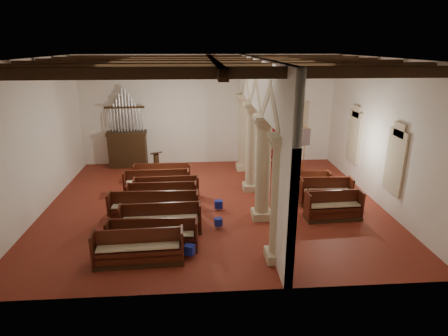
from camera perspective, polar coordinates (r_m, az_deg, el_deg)
floor at (r=16.12m, az=-1.52°, el=-5.46°), size 14.00×14.00×0.00m
ceiling at (r=14.74m, az=-1.72°, el=16.39°), size 14.00×14.00×0.00m
wall_back at (r=21.03m, az=-2.36°, el=8.77°), size 14.00×0.02×6.00m
wall_front at (r=9.43m, az=0.02°, el=-3.52°), size 14.00×0.02×6.00m
wall_left at (r=16.42m, az=-26.88°, el=4.03°), size 0.02×12.00×6.00m
wall_right at (r=16.95m, az=22.84°, el=4.98°), size 0.02×12.00×6.00m
ceiling_beams at (r=14.75m, az=-1.72°, el=15.69°), size 13.80×11.80×0.30m
arcade at (r=15.21m, az=5.21°, el=7.13°), size 0.90×11.90×6.00m
window_right_a at (r=15.86m, az=24.77°, el=0.87°), size 0.03×1.00×2.20m
window_right_b at (r=19.32m, az=19.27°, el=4.46°), size 0.03×1.00×2.20m
window_back at (r=21.89m, az=10.96°, el=6.70°), size 1.00×0.03×2.20m
pipe_organ at (r=21.22m, az=-14.52°, el=3.79°), size 2.10×0.85×4.40m
lectern at (r=19.87m, az=-10.25°, el=0.55°), size 0.62×0.67×1.26m
dossal_curtain at (r=21.72m, az=7.00°, el=4.01°), size 1.80×0.07×2.17m
processional_banner at (r=20.21m, az=12.05°, el=1.62°), size 0.57×0.72×2.54m
hymnal_box_a at (r=12.30m, az=-5.30°, el=-12.28°), size 0.39×0.36×0.32m
hymnal_box_b at (r=14.01m, az=-0.89°, el=-8.20°), size 0.32×0.27×0.28m
hymnal_box_c at (r=15.41m, az=-0.83°, el=-5.54°), size 0.33×0.27×0.32m
tube_heater_a at (r=12.42m, az=-7.17°, el=-12.56°), size 1.08×0.19×0.11m
tube_heater_b at (r=13.02m, az=-6.67°, el=-10.96°), size 0.89×0.17×0.09m
nave_pew_0 at (r=12.18m, az=-12.83°, el=-12.46°), size 2.80×0.84×1.09m
nave_pew_1 at (r=12.86m, az=-10.78°, el=-10.66°), size 3.01×0.80×1.03m
nave_pew_2 at (r=13.84m, az=-9.59°, el=-8.30°), size 2.93×0.81×1.09m
nave_pew_3 at (r=14.80m, az=-10.58°, el=-6.46°), size 3.46×0.85×1.13m
nave_pew_4 at (r=15.93m, az=-9.42°, el=-4.68°), size 2.90×0.69×1.03m
nave_pew_5 at (r=16.65m, az=-8.73°, el=-3.63°), size 2.85×0.79×1.00m
nave_pew_6 at (r=17.48m, az=-10.18°, el=-2.58°), size 2.99×0.79×1.03m
nave_pew_7 at (r=18.64m, az=-9.38°, el=-1.29°), size 2.75×0.65×0.95m
aisle_pew_0 at (r=15.25m, az=16.32°, el=-6.13°), size 2.21×0.85×1.12m
aisle_pew_1 at (r=15.72m, az=15.57°, el=-5.50°), size 1.63×0.64×0.96m
aisle_pew_2 at (r=16.57m, az=15.20°, el=-4.01°), size 2.22×0.82×1.13m
aisle_pew_3 at (r=17.45m, az=12.65°, el=-2.75°), size 1.96×0.77×1.04m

